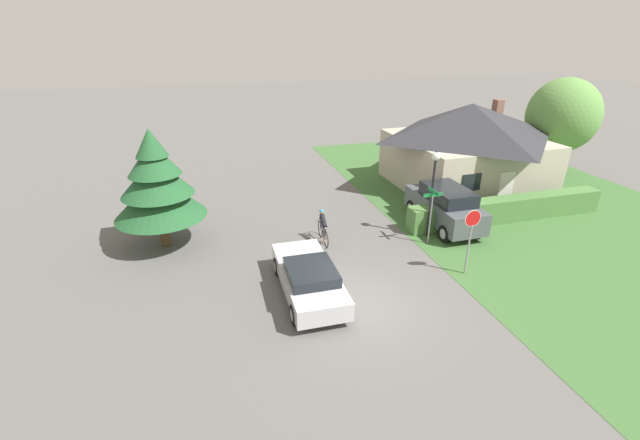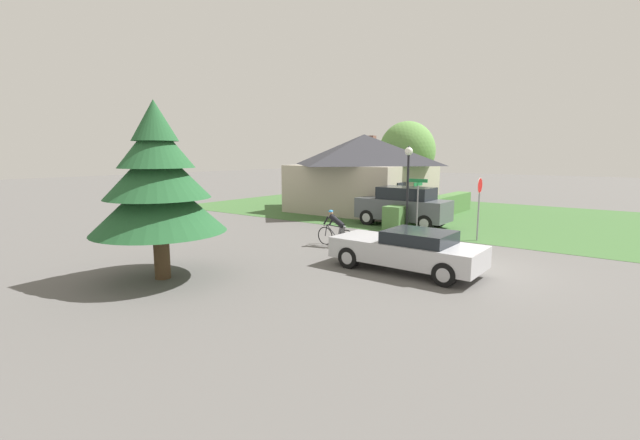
{
  "view_description": "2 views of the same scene",
  "coord_description": "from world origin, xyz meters",
  "px_view_note": "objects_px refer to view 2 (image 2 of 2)",
  "views": [
    {
      "loc": [
        -4.78,
        -11.47,
        8.79
      ],
      "look_at": [
        -0.33,
        4.08,
        1.59
      ],
      "focal_mm": 24.0,
      "sensor_mm": 36.0,
      "label": 1
    },
    {
      "loc": [
        -13.82,
        -4.44,
        3.69
      ],
      "look_at": [
        -0.8,
        5.29,
        1.18
      ],
      "focal_mm": 24.0,
      "sensor_mm": 36.0,
      "label": 2
    }
  ],
  "objects_px": {
    "street_name_sign": "(418,196)",
    "deciduous_tree_right": "(407,151)",
    "parked_suv_right": "(403,206)",
    "street_lamp": "(408,169)",
    "cottage_house": "(364,171)",
    "sedan_left_lane": "(408,250)",
    "conifer_tall_near": "(158,182)",
    "stop_sign": "(479,197)",
    "cyclist": "(336,229)"
  },
  "relations": [
    {
      "from": "parked_suv_right",
      "to": "street_lamp",
      "type": "bearing_deg",
      "value": 122.3
    },
    {
      "from": "cottage_house",
      "to": "sedan_left_lane",
      "type": "distance_m",
      "value": 15.16
    },
    {
      "from": "cyclist",
      "to": "conifer_tall_near",
      "type": "distance_m",
      "value": 7.34
    },
    {
      "from": "cyclist",
      "to": "street_name_sign",
      "type": "relative_size",
      "value": 0.72
    },
    {
      "from": "cottage_house",
      "to": "deciduous_tree_right",
      "type": "distance_m",
      "value": 6.8
    },
    {
      "from": "street_name_sign",
      "to": "conifer_tall_near",
      "type": "distance_m",
      "value": 11.77
    },
    {
      "from": "street_name_sign",
      "to": "deciduous_tree_right",
      "type": "bearing_deg",
      "value": 27.59
    },
    {
      "from": "parked_suv_right",
      "to": "stop_sign",
      "type": "distance_m",
      "value": 4.59
    },
    {
      "from": "conifer_tall_near",
      "to": "deciduous_tree_right",
      "type": "relative_size",
      "value": 0.84
    },
    {
      "from": "deciduous_tree_right",
      "to": "stop_sign",
      "type": "bearing_deg",
      "value": -143.26
    },
    {
      "from": "cottage_house",
      "to": "cyclist",
      "type": "distance_m",
      "value": 11.69
    },
    {
      "from": "cottage_house",
      "to": "conifer_tall_near",
      "type": "height_order",
      "value": "conifer_tall_near"
    },
    {
      "from": "sedan_left_lane",
      "to": "street_lamp",
      "type": "height_order",
      "value": "street_lamp"
    },
    {
      "from": "sedan_left_lane",
      "to": "street_lamp",
      "type": "bearing_deg",
      "value": -63.42
    },
    {
      "from": "cottage_house",
      "to": "parked_suv_right",
      "type": "relative_size",
      "value": 1.83
    },
    {
      "from": "street_name_sign",
      "to": "deciduous_tree_right",
      "type": "height_order",
      "value": "deciduous_tree_right"
    },
    {
      "from": "cyclist",
      "to": "street_name_sign",
      "type": "xyz_separation_m",
      "value": [
        4.47,
        -1.48,
        1.08
      ]
    },
    {
      "from": "street_lamp",
      "to": "stop_sign",
      "type": "bearing_deg",
      "value": -94.18
    },
    {
      "from": "cottage_house",
      "to": "stop_sign",
      "type": "height_order",
      "value": "cottage_house"
    },
    {
      "from": "parked_suv_right",
      "to": "sedan_left_lane",
      "type": "bearing_deg",
      "value": 116.92
    },
    {
      "from": "sedan_left_lane",
      "to": "street_name_sign",
      "type": "relative_size",
      "value": 1.86
    },
    {
      "from": "street_lamp",
      "to": "cyclist",
      "type": "bearing_deg",
      "value": 170.69
    },
    {
      "from": "stop_sign",
      "to": "street_name_sign",
      "type": "distance_m",
      "value": 2.74
    },
    {
      "from": "deciduous_tree_right",
      "to": "street_lamp",
      "type": "bearing_deg",
      "value": -154.28
    },
    {
      "from": "cyclist",
      "to": "parked_suv_right",
      "type": "height_order",
      "value": "parked_suv_right"
    },
    {
      "from": "cyclist",
      "to": "street_lamp",
      "type": "distance_m",
      "value": 5.41
    },
    {
      "from": "cottage_house",
      "to": "street_name_sign",
      "type": "bearing_deg",
      "value": -133.62
    },
    {
      "from": "street_name_sign",
      "to": "conifer_tall_near",
      "type": "bearing_deg",
      "value": 164.78
    },
    {
      "from": "cottage_house",
      "to": "street_name_sign",
      "type": "relative_size",
      "value": 3.37
    },
    {
      "from": "cyclist",
      "to": "conifer_tall_near",
      "type": "relative_size",
      "value": 0.35
    },
    {
      "from": "sedan_left_lane",
      "to": "stop_sign",
      "type": "xyz_separation_m",
      "value": [
        6.28,
        -0.28,
        1.21
      ]
    },
    {
      "from": "street_name_sign",
      "to": "cottage_house",
      "type": "bearing_deg",
      "value": 47.54
    },
    {
      "from": "conifer_tall_near",
      "to": "parked_suv_right",
      "type": "bearing_deg",
      "value": -6.94
    },
    {
      "from": "sedan_left_lane",
      "to": "street_lamp",
      "type": "relative_size",
      "value": 1.17
    },
    {
      "from": "parked_suv_right",
      "to": "conifer_tall_near",
      "type": "height_order",
      "value": "conifer_tall_near"
    },
    {
      "from": "conifer_tall_near",
      "to": "deciduous_tree_right",
      "type": "height_order",
      "value": "deciduous_tree_right"
    },
    {
      "from": "stop_sign",
      "to": "street_lamp",
      "type": "relative_size",
      "value": 0.66
    },
    {
      "from": "sedan_left_lane",
      "to": "street_lamp",
      "type": "distance_m",
      "value": 7.61
    },
    {
      "from": "stop_sign",
      "to": "deciduous_tree_right",
      "type": "relative_size",
      "value": 0.44
    },
    {
      "from": "cottage_house",
      "to": "parked_suv_right",
      "type": "bearing_deg",
      "value": -131.84
    },
    {
      "from": "conifer_tall_near",
      "to": "street_lamp",
      "type": "bearing_deg",
      "value": -11.56
    },
    {
      "from": "parked_suv_right",
      "to": "street_lamp",
      "type": "relative_size",
      "value": 1.15
    },
    {
      "from": "stop_sign",
      "to": "conifer_tall_near",
      "type": "xyz_separation_m",
      "value": [
        -11.41,
        5.81,
        0.99
      ]
    },
    {
      "from": "cottage_house",
      "to": "sedan_left_lane",
      "type": "height_order",
      "value": "cottage_house"
    },
    {
      "from": "sedan_left_lane",
      "to": "street_name_sign",
      "type": "bearing_deg",
      "value": -67.42
    },
    {
      "from": "cyclist",
      "to": "stop_sign",
      "type": "relative_size",
      "value": 0.68
    },
    {
      "from": "cottage_house",
      "to": "parked_suv_right",
      "type": "height_order",
      "value": "cottage_house"
    },
    {
      "from": "parked_suv_right",
      "to": "street_name_sign",
      "type": "distance_m",
      "value": 2.35
    },
    {
      "from": "cyclist",
      "to": "deciduous_tree_right",
      "type": "distance_m",
      "value": 18.1
    },
    {
      "from": "stop_sign",
      "to": "conifer_tall_near",
      "type": "distance_m",
      "value": 12.85
    }
  ]
}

